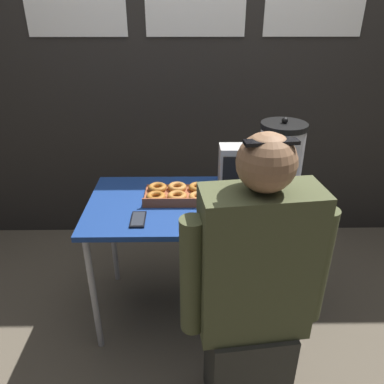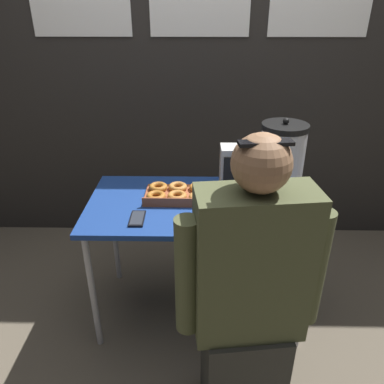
% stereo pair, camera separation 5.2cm
% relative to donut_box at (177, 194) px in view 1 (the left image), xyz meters
% --- Properties ---
extents(ground_plane, '(12.00, 12.00, 0.00)m').
position_rel_donut_box_xyz_m(ground_plane, '(0.11, -0.06, -0.76)').
color(ground_plane, brown).
extents(back_wall, '(6.00, 0.11, 2.62)m').
position_rel_donut_box_xyz_m(back_wall, '(0.11, 0.87, 0.56)').
color(back_wall, '#282623').
rests_on(back_wall, ground).
extents(folding_table, '(1.16, 0.64, 0.73)m').
position_rel_donut_box_xyz_m(folding_table, '(0.11, -0.06, -0.08)').
color(folding_table, navy).
rests_on(folding_table, ground).
extents(donut_box, '(0.36, 0.25, 0.05)m').
position_rel_donut_box_xyz_m(donut_box, '(0.00, 0.00, 0.00)').
color(donut_box, brown).
rests_on(donut_box, folding_table).
extents(coffee_urn, '(0.23, 0.26, 0.43)m').
position_rel_donut_box_xyz_m(coffee_urn, '(0.54, 0.02, 0.18)').
color(coffee_urn, silver).
rests_on(coffee_urn, folding_table).
extents(cell_phone, '(0.07, 0.14, 0.01)m').
position_rel_donut_box_xyz_m(cell_phone, '(-0.18, -0.24, -0.02)').
color(cell_phone, black).
rests_on(cell_phone, folding_table).
extents(space_heater, '(0.15, 0.13, 0.25)m').
position_rel_donut_box_xyz_m(space_heater, '(0.31, 0.10, 0.10)').
color(space_heater, silver).
rests_on(space_heater, folding_table).
extents(person_seated, '(0.58, 0.28, 1.30)m').
position_rel_donut_box_xyz_m(person_seated, '(0.32, -0.64, -0.14)').
color(person_seated, '#33332D').
rests_on(person_seated, ground).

